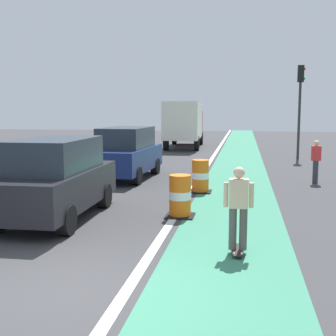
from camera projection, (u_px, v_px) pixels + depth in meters
ground_plane at (66, 292)px, 6.87m from camera, size 100.00×100.00×0.00m
bike_lane_strip at (237, 178)px, 18.21m from camera, size 2.50×80.00×0.01m
lane_divider_stripe at (200, 177)px, 18.45m from camera, size 0.20×80.00×0.01m
skateboarder_on_lane at (238, 207)px, 8.60m from camera, size 0.57×0.81×1.69m
parked_suv_nearest at (56, 178)px, 11.34m from camera, size 1.96×4.62×2.04m
parked_suv_second at (127, 153)px, 17.91m from camera, size 2.09×4.68×2.04m
traffic_barrel_front at (180, 196)px, 11.61m from camera, size 0.73×0.73×1.09m
traffic_barrel_mid at (200, 176)px, 15.01m from camera, size 0.73×0.73×1.09m
delivery_truck_down_block at (184, 122)px, 31.96m from camera, size 2.61×7.69×3.23m
traffic_light_corner at (300, 95)px, 24.54m from camera, size 0.41×0.32×5.10m
pedestrian_crossing at (316, 160)px, 16.75m from camera, size 0.34×0.20×1.61m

